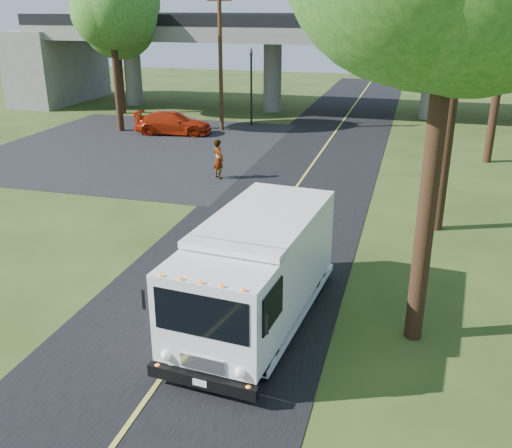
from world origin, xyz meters
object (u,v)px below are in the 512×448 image
at_px(tree_left_lot, 112,5).
at_px(pedestrian, 218,159).
at_px(tree_left_far, 116,12).
at_px(utility_pole, 221,60).
at_px(traffic_signal, 251,79).
at_px(red_sedan, 173,123).
at_px(step_van, 257,269).

xyz_separation_m(tree_left_lot, pedestrian, (9.83, -8.71, -6.93)).
bearing_deg(tree_left_far, utility_pole, -22.43).
bearing_deg(traffic_signal, pedestrian, -81.03).
xyz_separation_m(red_sedan, pedestrian, (6.22, -8.89, 0.24)).
xyz_separation_m(tree_left_far, step_van, (18.23, -27.22, -5.88)).
distance_m(step_van, pedestrian, 13.65).
bearing_deg(pedestrian, tree_left_far, -7.62).
height_order(traffic_signal, red_sedan, traffic_signal).
relative_size(traffic_signal, red_sedan, 1.04).
relative_size(tree_left_lot, tree_left_far, 1.06).
xyz_separation_m(traffic_signal, step_van, (7.43, -25.39, -1.63)).
distance_m(utility_pole, red_sedan, 5.11).
height_order(tree_left_lot, tree_left_far, tree_left_lot).
distance_m(red_sedan, pedestrian, 10.85).
bearing_deg(pedestrian, traffic_signal, -39.74).
height_order(utility_pole, tree_left_lot, tree_left_lot).
bearing_deg(red_sedan, step_van, -159.63).
bearing_deg(tree_left_far, tree_left_lot, -63.43).
xyz_separation_m(tree_left_lot, tree_left_far, (-3.00, 6.00, -0.45)).
relative_size(traffic_signal, tree_left_far, 0.53).
distance_m(traffic_signal, red_sedan, 6.28).
distance_m(traffic_signal, step_van, 26.50).
relative_size(step_van, pedestrian, 3.66).
bearing_deg(red_sedan, pedestrian, -153.17).
height_order(step_van, red_sedan, step_van).
bearing_deg(utility_pole, red_sedan, -143.62).
bearing_deg(traffic_signal, step_van, -73.68).
bearing_deg(red_sedan, traffic_signal, -54.57).
xyz_separation_m(traffic_signal, pedestrian, (2.03, -12.87, -2.23)).
distance_m(utility_pole, tree_left_far, 10.45).
bearing_deg(tree_left_lot, red_sedan, 2.95).
relative_size(tree_left_far, red_sedan, 1.97).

